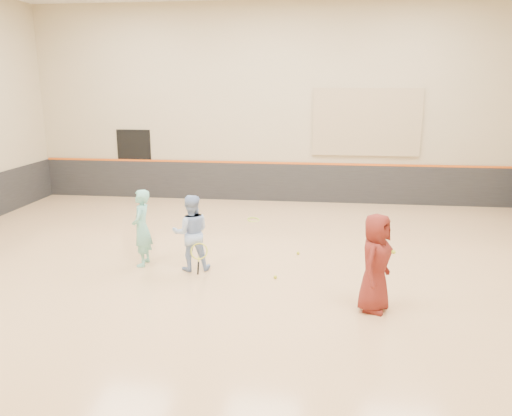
# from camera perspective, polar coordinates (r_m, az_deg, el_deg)

# --- Properties ---
(room) EXTENTS (15.04, 12.04, 6.22)m
(room) POSITION_cam_1_polar(r_m,az_deg,el_deg) (9.93, -1.15, -2.41)
(room) COLOR tan
(room) RESTS_ON ground
(wainscot_back) EXTENTS (14.90, 0.04, 1.20)m
(wainscot_back) POSITION_cam_1_polar(r_m,az_deg,el_deg) (15.75, 1.96, 2.95)
(wainscot_back) COLOR #232326
(wainscot_back) RESTS_ON floor
(accent_stripe) EXTENTS (14.90, 0.03, 0.06)m
(accent_stripe) POSITION_cam_1_polar(r_m,az_deg,el_deg) (15.63, 1.97, 5.18)
(accent_stripe) COLOR #D85914
(accent_stripe) RESTS_ON wall_back
(acoustic_panel) EXTENTS (3.20, 0.08, 2.00)m
(acoustic_panel) POSITION_cam_1_polar(r_m,az_deg,el_deg) (15.48, 12.53, 9.54)
(acoustic_panel) COLOR tan
(acoustic_panel) RESTS_ON wall_back
(doorway) EXTENTS (1.10, 0.05, 2.20)m
(doorway) POSITION_cam_1_polar(r_m,az_deg,el_deg) (16.68, -13.67, 4.93)
(doorway) COLOR black
(doorway) RESTS_ON floor
(girl) EXTENTS (0.41, 0.60, 1.58)m
(girl) POSITION_cam_1_polar(r_m,az_deg,el_deg) (10.35, -12.92, -2.24)
(girl) COLOR #77CFC3
(girl) RESTS_ON floor
(instructor) EXTENTS (0.87, 0.76, 1.53)m
(instructor) POSITION_cam_1_polar(r_m,az_deg,el_deg) (9.94, -7.43, -2.82)
(instructor) COLOR #99B7ED
(instructor) RESTS_ON floor
(young_man) EXTENTS (0.80, 0.94, 1.63)m
(young_man) POSITION_cam_1_polar(r_m,az_deg,el_deg) (8.32, 13.50, -6.09)
(young_man) COLOR maroon
(young_man) RESTS_ON floor
(held_racket) EXTENTS (0.43, 0.43, 0.65)m
(held_racket) POSITION_cam_1_polar(r_m,az_deg,el_deg) (9.65, -6.52, -4.93)
(held_racket) COLOR gold
(held_racket) RESTS_ON instructor
(spare_racket) EXTENTS (0.73, 0.73, 0.15)m
(spare_racket) POSITION_cam_1_polar(r_m,az_deg,el_deg) (13.59, -0.30, -1.11)
(spare_racket) COLOR #B4E933
(spare_racket) RESTS_ON floor
(ball_under_racket) EXTENTS (0.07, 0.07, 0.07)m
(ball_under_racket) POSITION_cam_1_polar(r_m,az_deg,el_deg) (9.62, 2.21, -7.88)
(ball_under_racket) COLOR #C8D331
(ball_under_racket) RESTS_ON floor
(ball_in_hand) EXTENTS (0.07, 0.07, 0.07)m
(ball_in_hand) POSITION_cam_1_polar(r_m,az_deg,el_deg) (8.13, 15.44, -4.86)
(ball_in_hand) COLOR #BFD932
(ball_in_hand) RESTS_ON young_man
(ball_beside_spare) EXTENTS (0.07, 0.07, 0.07)m
(ball_beside_spare) POSITION_cam_1_polar(r_m,az_deg,el_deg) (10.96, 4.83, -5.15)
(ball_beside_spare) COLOR gold
(ball_beside_spare) RESTS_ON floor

